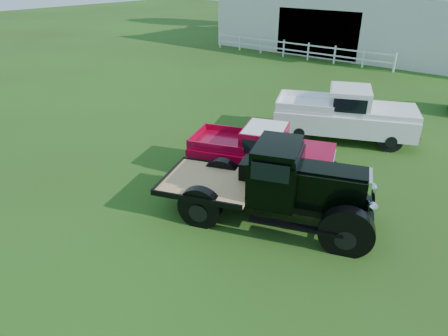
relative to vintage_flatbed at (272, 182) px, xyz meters
The scene contains 6 objects.
ground 2.37m from the vintage_flatbed, 143.10° to the right, with size 120.00×120.00×0.00m, color #273C13.
shed_left 26.27m from the vintage_flatbed, 109.35° to the left, with size 18.80×10.20×5.60m, color #AFAE9F, non-canonical shape.
fence_rail 21.10m from the vintage_flatbed, 117.33° to the left, with size 14.20×0.16×1.20m, color white, non-canonical shape.
vintage_flatbed is the anchor object (origin of this frame).
red_pickup 2.45m from the vintage_flatbed, 129.39° to the left, with size 4.56×1.75×1.66m, color maroon, non-canonical shape.
white_pickup 6.49m from the vintage_flatbed, 97.01° to the left, with size 5.32×2.06×1.96m, color white, non-canonical shape.
Camera 1 is at (6.21, -6.43, 5.96)m, focal length 32.00 mm.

